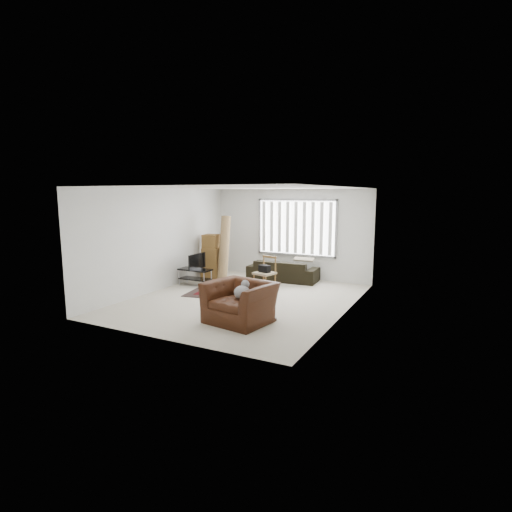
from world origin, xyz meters
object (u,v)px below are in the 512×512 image
(moving_boxes, at_px, (212,258))
(side_chair, at_px, (265,271))
(sofa, at_px, (283,267))
(tv_stand, at_px, (195,273))
(armchair, at_px, (240,299))

(moving_boxes, height_order, side_chair, moving_boxes)
(sofa, bearing_deg, moving_boxes, 17.10)
(moving_boxes, bearing_deg, sofa, 20.50)
(tv_stand, xyz_separation_m, side_chair, (1.97, 0.45, 0.16))
(tv_stand, relative_size, sofa, 0.46)
(tv_stand, height_order, moving_boxes, moving_boxes)
(tv_stand, height_order, armchair, armchair)
(tv_stand, distance_m, moving_boxes, 1.00)
(sofa, distance_m, armchair, 4.03)
(sofa, bearing_deg, side_chair, 87.51)
(sofa, height_order, armchair, armchair)
(sofa, relative_size, armchair, 1.46)
(tv_stand, relative_size, side_chair, 1.05)
(side_chair, bearing_deg, sofa, 104.62)
(tv_stand, xyz_separation_m, sofa, (1.95, 1.71, 0.06))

